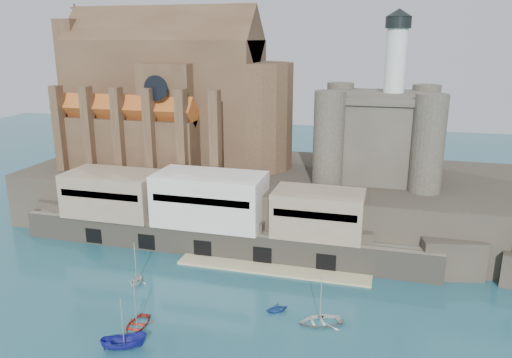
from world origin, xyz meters
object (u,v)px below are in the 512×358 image
object	(u,v)px
castle_keep	(379,131)
boat_0	(137,326)
church	(174,102)
boat_2	(124,348)

from	to	relation	value
castle_keep	boat_0	xyz separation A→B (m)	(-26.66, -42.68, -18.31)
church	castle_keep	xyz separation A→B (m)	(40.21, -0.78, -3.81)
boat_2	church	bearing A→B (deg)	-8.34
church	castle_keep	world-z (taller)	church
boat_2	castle_keep	bearing A→B (deg)	-53.80
castle_keep	boat_2	xyz separation A→B (m)	(-25.87, -47.09, -18.31)
castle_keep	boat_2	size ratio (longest dim) A/B	5.53
church	boat_2	world-z (taller)	church
boat_0	boat_2	distance (m)	4.47
castle_keep	boat_0	world-z (taller)	castle_keep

